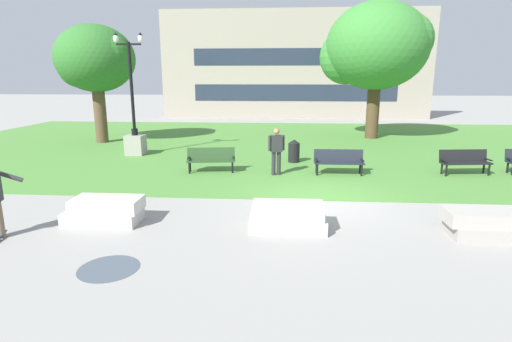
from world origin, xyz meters
name	(u,v)px	position (x,y,z in m)	size (l,w,h in m)	color
ground_plane	(320,201)	(0.00, 0.00, 0.00)	(140.00, 140.00, 0.00)	gray
grass_lawn	(304,144)	(0.00, 10.00, 0.01)	(40.00, 20.00, 0.02)	#4C8438
concrete_block_center	(105,211)	(-5.45, -2.16, 0.31)	(1.86, 0.90, 0.64)	#BCB7B2
concrete_block_left	(288,217)	(-0.96, -2.30, 0.31)	(1.80, 0.90, 0.64)	#B2ADA3
concrete_block_right	(487,224)	(3.51, -2.45, 0.31)	(1.92, 0.90, 0.64)	#9E9991
puddle	(109,268)	(-4.34, -4.53, 0.00)	(1.15, 1.15, 0.01)	#47515B
park_bench_near_left	(339,160)	(0.95, 3.33, 0.54)	(1.80, 0.55, 0.90)	#1E232D
park_bench_near_right	(211,158)	(-3.81, 3.37, 0.54)	(1.86, 0.77, 0.90)	#284723
park_bench_far_right	(465,160)	(5.57, 3.63, 0.54)	(1.85, 0.75, 0.90)	black
lamp_post_left	(135,131)	(-7.92, 6.55, 1.10)	(1.32, 0.80, 5.40)	gray
tree_near_left	(376,48)	(3.98, 12.58, 5.14)	(5.99, 5.70, 7.62)	#4C3823
tree_near_right	(95,60)	(-11.11, 9.93, 4.39)	(4.30, 4.10, 6.20)	brown
trash_bin	(294,151)	(-0.65, 5.36, 0.50)	(0.49, 0.49, 0.96)	black
person_bystander_near_lawn	(276,149)	(-1.34, 3.04, 0.98)	(0.62, 0.36, 1.71)	#28282D
building_facade_distant	(295,65)	(-0.22, 24.50, 4.55)	(23.20, 1.03, 9.11)	gray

